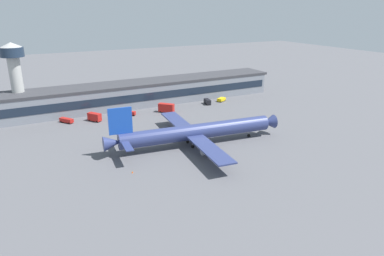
# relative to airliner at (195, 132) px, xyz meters

# --- Properties ---
(ground_plane) EXTENTS (600.00, 600.00, 0.00)m
(ground_plane) POSITION_rel_airliner_xyz_m (3.08, -0.20, -4.88)
(ground_plane) COLOR #56565B
(terminal_building) EXTENTS (143.24, 17.83, 11.46)m
(terminal_building) POSITION_rel_airliner_xyz_m (3.08, 61.59, 0.87)
(terminal_building) COLOR gray
(terminal_building) RESTS_ON ground_plane
(airliner) EXTENTS (64.45, 55.54, 16.34)m
(airliner) POSITION_rel_airliner_xyz_m (0.00, 0.00, 0.00)
(airliner) COLOR navy
(airliner) RESTS_ON ground_plane
(control_tower) EXTENTS (9.55, 9.55, 32.55)m
(control_tower) POSITION_rel_airliner_xyz_m (-51.94, 65.11, 15.38)
(control_tower) COLOR #B7B7B2
(control_tower) RESTS_ON ground_plane
(pushback_tractor) EXTENTS (5.46, 4.52, 1.75)m
(pushback_tractor) POSITION_rel_airliner_xyz_m (41.04, 47.14, -3.83)
(pushback_tractor) COLOR yellow
(pushback_tractor) RESTS_ON ground_plane
(catering_truck) EXTENTS (6.88, 6.97, 4.15)m
(catering_truck) POSITION_rel_airliner_xyz_m (7.57, 42.10, -2.59)
(catering_truck) COLOR red
(catering_truck) RESTS_ON ground_plane
(stair_truck) EXTENTS (5.35, 6.31, 3.55)m
(stair_truck) POSITION_rel_airliner_xyz_m (-24.92, 44.39, -2.90)
(stair_truck) COLOR red
(stair_truck) RESTS_ON ground_plane
(baggage_tug) EXTENTS (4.04, 3.85, 1.85)m
(baggage_tug) POSITION_rel_airliner_xyz_m (-8.28, 44.97, -3.80)
(baggage_tug) COLOR red
(baggage_tug) RESTS_ON ground_plane
(crew_van) EXTENTS (3.12, 5.52, 2.55)m
(crew_van) POSITION_rel_airliner_xyz_m (31.84, 45.75, -3.42)
(crew_van) COLOR black
(crew_van) RESTS_ON ground_plane
(belt_loader) EXTENTS (5.28, 6.40, 1.95)m
(belt_loader) POSITION_rel_airliner_xyz_m (-35.83, 47.54, -3.73)
(belt_loader) COLOR red
(belt_loader) RESTS_ON ground_plane
(traffic_cone_0) EXTENTS (0.49, 0.49, 0.61)m
(traffic_cone_0) POSITION_rel_airliner_xyz_m (-26.95, -11.03, -4.58)
(traffic_cone_0) COLOR #F2590C
(traffic_cone_0) RESTS_ON ground_plane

